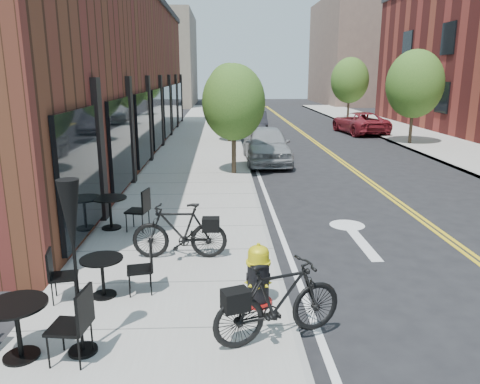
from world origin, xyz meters
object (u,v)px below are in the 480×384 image
object	(u,v)px
bistro_set_a	(102,271)
parked_car_c	(250,112)
bistro_set_b	(17,322)
parked_car_far	(360,123)
parked_car_b	(256,121)
parked_car_a	(266,145)
bicycle_left	(180,231)
fire_hydrant	(258,276)
bicycle_right	(279,301)
bistro_set_c	(110,208)
patio_umbrella	(72,232)

from	to	relation	value
bistro_set_a	parked_car_c	xyz separation A→B (m)	(4.17, 28.78, 0.17)
bistro_set_a	bistro_set_b	bearing A→B (deg)	-122.23
parked_car_c	parked_car_far	bearing A→B (deg)	-45.93
parked_car_c	parked_car_b	bearing A→B (deg)	-86.20
parked_car_a	parked_car_b	world-z (taller)	parked_car_a
parked_car_a	bistro_set_b	bearing A→B (deg)	-108.59
bicycle_left	parked_car_c	xyz separation A→B (m)	(3.08, 27.22, 0.05)
parked_car_far	bicycle_left	bearing A→B (deg)	57.87
parked_car_far	fire_hydrant	bearing A→B (deg)	62.97
fire_hydrant	parked_car_c	size ratio (longest dim) A/B	0.20
fire_hydrant	bicycle_right	xyz separation A→B (m)	(0.19, -0.99, 0.09)
bicycle_left	bistro_set_c	distance (m)	2.53
bicycle_left	bicycle_right	xyz separation A→B (m)	(1.55, -2.92, 0.01)
bistro_set_b	patio_umbrella	world-z (taller)	patio_umbrella
bistro_set_b	parked_car_b	size ratio (longest dim) A/B	0.47
bicycle_right	patio_umbrella	world-z (taller)	patio_umbrella
bicycle_right	bistro_set_a	bearing A→B (deg)	42.63
patio_umbrella	fire_hydrant	bearing A→B (deg)	26.95
fire_hydrant	parked_car_b	xyz separation A→B (m)	(1.64, 22.88, 0.05)
bicycle_left	bistro_set_c	xyz separation A→B (m)	(-1.73, 1.84, -0.06)
bistro_set_a	parked_car_c	bearing A→B (deg)	70.71
parked_car_c	parked_car_far	xyz separation A→B (m)	(6.19, -7.49, -0.06)
parked_car_c	parked_car_far	size ratio (longest dim) A/B	1.04
parked_car_a	fire_hydrant	bearing A→B (deg)	-96.70
bistro_set_c	parked_car_far	world-z (taller)	parked_car_far
bistro_set_a	bistro_set_c	bearing A→B (deg)	89.61
fire_hydrant	bistro_set_c	xyz separation A→B (m)	(-3.09, 3.77, 0.01)
fire_hydrant	parked_car_b	size ratio (longest dim) A/B	0.26
bicycle_left	parked_car_b	distance (m)	21.17
patio_umbrella	parked_car_a	distance (m)	14.01
patio_umbrella	bicycle_right	bearing A→B (deg)	4.58
bicycle_right	parked_car_c	size ratio (longest dim) A/B	0.38
fire_hydrant	patio_umbrella	size ratio (longest dim) A/B	0.44
bicycle_left	parked_car_a	world-z (taller)	parked_car_a
bistro_set_b	patio_umbrella	distance (m)	1.37
bicycle_left	parked_car_c	world-z (taller)	parked_car_c
patio_umbrella	parked_car_far	distance (m)	25.07
bistro_set_a	bistro_set_b	xyz separation A→B (m)	(-0.64, -1.65, 0.06)
fire_hydrant	parked_car_a	size ratio (longest dim) A/B	0.23
parked_car_b	parked_car_c	bearing A→B (deg)	90.98
bistro_set_a	parked_car_far	size ratio (longest dim) A/B	0.34
bistro_set_c	parked_car_far	bearing A→B (deg)	71.71
bicycle_left	parked_car_far	distance (m)	21.80
bicycle_right	parked_car_c	world-z (taller)	parked_car_c
bicycle_left	bicycle_right	size ratio (longest dim) A/B	0.98
bistro_set_a	bistro_set_b	distance (m)	1.77
patio_umbrella	parked_car_b	world-z (taller)	patio_umbrella
bistro_set_b	parked_car_c	distance (m)	30.80
bicycle_left	parked_car_c	bearing A→B (deg)	175.74
fire_hydrant	bistro_set_b	size ratio (longest dim) A/B	0.55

